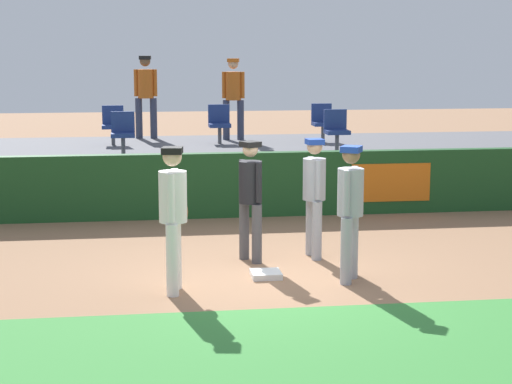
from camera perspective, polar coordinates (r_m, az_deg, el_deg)
The scene contains 16 objects.
ground_plane at distance 11.61m, azimuth 1.12°, elevation -5.66°, with size 60.00×60.00×0.00m, color #936B4C.
grass_foreground_strip at distance 8.94m, azimuth 3.97°, elevation -10.40°, with size 18.00×2.80×0.01m, color #388438.
first_base at distance 11.55m, azimuth 0.67°, elevation -5.53°, with size 0.40×0.40×0.08m, color white.
player_fielder_home at distance 10.69m, azimuth -5.54°, elevation -1.15°, with size 0.41×0.56×1.85m.
player_runner_visitor at distance 12.46m, azimuth 3.92°, elevation 0.18°, with size 0.36×0.49×1.76m.
player_coach_visitor at distance 11.21m, azimuth 6.33°, elevation -0.78°, with size 0.47×0.47×1.81m.
player_umpire at distance 12.20m, azimuth -0.38°, elevation -0.02°, with size 0.45×0.45×1.75m.
field_wall at distance 15.52m, azimuth -1.19°, elevation 0.49°, with size 18.00×0.26×1.18m.
bleacher_platform at distance 18.06m, azimuth -2.17°, elevation 1.49°, with size 18.00×4.80×0.99m, color #59595E.
seat_front_right at distance 17.18m, azimuth 5.40°, elevation 4.28°, with size 0.46×0.44×0.84m.
seat_back_right at distance 18.96m, azimuth 4.47°, elevation 4.80°, with size 0.45×0.44×0.84m.
seat_back_center at distance 18.61m, azimuth -2.47°, elevation 4.73°, with size 0.46×0.44×0.84m.
seat_back_left at distance 18.54m, azimuth -9.56°, elevation 4.58°, with size 0.45×0.44×0.84m.
seat_front_left at distance 16.74m, azimuth -8.90°, elevation 4.06°, with size 0.46×0.44×0.84m.
spectator_hooded at distance 19.71m, azimuth -7.40°, elevation 6.74°, with size 0.52×0.40×1.88m.
spectator_capped at distance 19.27m, azimuth -1.53°, elevation 6.65°, with size 0.50×0.42×1.83m.
Camera 1 is at (-1.73, -11.06, 3.07)m, focal length 59.75 mm.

